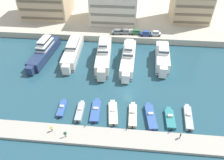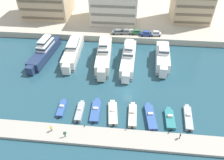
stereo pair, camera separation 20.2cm
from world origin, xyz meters
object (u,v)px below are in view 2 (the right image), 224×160
object	(u,v)px
motorboat_blue_far_left	(62,108)
car_green_mid_left	(137,32)
yacht_white_center_left	(128,57)
yacht_navy_far_left	(45,51)
pedestrian_mid_deck	(180,135)
pedestrian_far_side	(65,133)
motorboat_blue_center_right	(150,117)
car_grey_far_left	(118,32)
yacht_ivory_mid_left	(104,55)
motorboat_grey_left	(80,112)
motorboat_cream_center	(133,115)
pedestrian_near_edge	(51,128)
motorboat_blue_mid_left	(96,111)
yacht_white_center	(163,57)
motorboat_teal_mid_right	(170,119)
motorboat_grey_right	(188,118)
car_grey_left	(126,31)
car_blue_center_left	(146,33)
car_silver_center	(156,33)
yacht_ivory_left	(73,51)
motorboat_cream_center_left	(113,113)

from	to	relation	value
motorboat_blue_far_left	car_green_mid_left	distance (m)	42.44
yacht_white_center_left	yacht_navy_far_left	bearing A→B (deg)	177.83
pedestrian_mid_deck	pedestrian_far_side	size ratio (longest dim) A/B	0.96
yacht_white_center_left	pedestrian_far_side	distance (m)	33.10
motorboat_blue_center_right	car_grey_far_left	size ratio (longest dim) A/B	2.10
yacht_ivory_mid_left	pedestrian_mid_deck	xyz separation A→B (m)	(20.05, -28.79, -0.89)
motorboat_grey_left	yacht_ivory_mid_left	bearing A→B (deg)	82.80
motorboat_cream_center	pedestrian_near_edge	world-z (taller)	pedestrian_near_edge
motorboat_blue_center_right	motorboat_blue_mid_left	bearing A→B (deg)	176.16
motorboat_blue_mid_left	motorboat_blue_center_right	distance (m)	13.31
motorboat_blue_mid_left	car_green_mid_left	world-z (taller)	car_green_mid_left
yacht_white_center	motorboat_teal_mid_right	world-z (taller)	yacht_white_center
motorboat_grey_right	car_grey_left	size ratio (longest dim) A/B	2.03
yacht_white_center	car_blue_center_left	distance (m)	14.92
motorboat_blue_center_right	car_silver_center	bearing A→B (deg)	85.47
motorboat_blue_far_left	yacht_white_center_left	bearing A→B (deg)	55.15
car_grey_far_left	car_blue_center_left	xyz separation A→B (m)	(10.51, -0.40, 0.00)
yacht_white_center_left	pedestrian_near_edge	world-z (taller)	yacht_white_center_left
yacht_white_center_left	motorboat_teal_mid_right	xyz separation A→B (m)	(10.77, -23.09, -1.83)
yacht_ivory_left	motorboat_teal_mid_right	world-z (taller)	yacht_ivory_left
motorboat_grey_left	car_silver_center	world-z (taller)	car_silver_center
yacht_ivory_left	pedestrian_mid_deck	xyz separation A→B (m)	(30.67, -30.86, -0.28)
motorboat_blue_mid_left	motorboat_grey_right	distance (m)	22.17
car_green_mid_left	pedestrian_mid_deck	distance (m)	45.95
yacht_ivory_left	car_green_mid_left	world-z (taller)	yacht_ivory_left
motorboat_teal_mid_right	pedestrian_far_side	xyz separation A→B (m)	(-23.03, -7.66, 1.29)
yacht_navy_far_left	car_grey_left	xyz separation A→B (m)	(26.27, 14.96, 1.07)
motorboat_grey_right	car_silver_center	size ratio (longest dim) A/B	2.00
car_silver_center	pedestrian_near_edge	xyz separation A→B (m)	(-24.92, -45.13, -1.53)
yacht_white_center	car_grey_far_left	distance (m)	21.22
motorboat_grey_right	pedestrian_mid_deck	bearing A→B (deg)	-114.76
yacht_navy_far_left	car_green_mid_left	world-z (taller)	yacht_navy_far_left
motorboat_blue_far_left	motorboat_cream_center_left	size ratio (longest dim) A/B	0.76
motorboat_cream_center	car_grey_left	size ratio (longest dim) A/B	1.94
motorboat_teal_mid_right	yacht_navy_far_left	bearing A→B (deg)	147.95
pedestrian_near_edge	motorboat_grey_right	bearing A→B (deg)	13.19
yacht_ivory_left	car_grey_left	xyz separation A→B (m)	(16.96, 13.87, 1.24)
car_grey_left	yacht_ivory_left	bearing A→B (deg)	-140.73
car_grey_far_left	motorboat_blue_center_right	bearing A→B (deg)	-74.15
yacht_white_center_left	motorboat_grey_left	size ratio (longest dim) A/B	3.07
motorboat_blue_mid_left	yacht_white_center	bearing A→B (deg)	52.69
car_grey_left	pedestrian_mid_deck	bearing A→B (deg)	-72.96
motorboat_grey_left	car_green_mid_left	bearing A→B (deg)	71.59
pedestrian_near_edge	motorboat_blue_center_right	bearing A→B (deg)	16.40
motorboat_blue_far_left	pedestrian_mid_deck	distance (m)	28.49
motorboat_teal_mid_right	yacht_ivory_mid_left	bearing A→B (deg)	128.81
yacht_navy_far_left	motorboat_blue_center_right	world-z (taller)	yacht_navy_far_left
motorboat_cream_center_left	motorboat_teal_mid_right	distance (m)	13.54
motorboat_teal_mid_right	motorboat_cream_center_left	bearing A→B (deg)	177.90
motorboat_grey_left	pedestrian_far_side	xyz separation A→B (m)	(-1.48, -7.68, 1.21)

